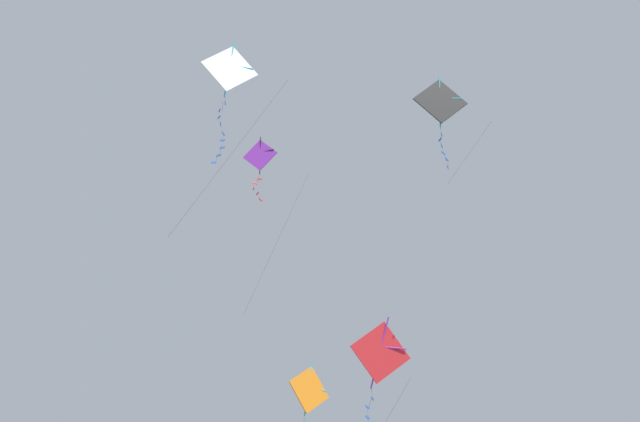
% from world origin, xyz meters
% --- Properties ---
extents(kite_diamond_highest, '(2.08, 1.08, 5.27)m').
position_xyz_m(kite_diamond_highest, '(-2.62, -1.41, 31.96)').
color(kite_diamond_highest, red).
extents(kite_diamond_far_centre, '(3.28, 1.92, 10.19)m').
position_xyz_m(kite_diamond_far_centre, '(3.13, -0.13, 41.39)').
color(kite_diamond_far_centre, white).
extents(kite_diamond_low_drifter, '(2.37, 1.86, 8.86)m').
position_xyz_m(kite_diamond_low_drifter, '(1.05, -3.15, 40.55)').
color(kite_diamond_low_drifter, purple).
extents(kite_diamond_near_left, '(2.30, 1.51, 5.87)m').
position_xyz_m(kite_diamond_near_left, '(-3.33, 2.80, 39.17)').
color(kite_diamond_near_left, black).
extents(kite_diamond_near_right, '(1.71, 0.65, 4.96)m').
position_xyz_m(kite_diamond_near_right, '(-2.03, -6.34, 33.09)').
color(kite_diamond_near_right, orange).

